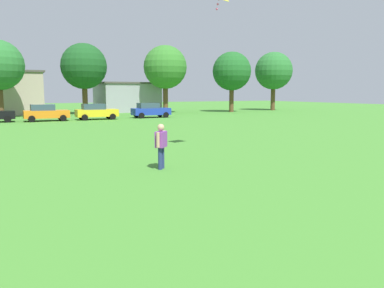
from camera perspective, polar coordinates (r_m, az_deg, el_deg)
ground_plane at (r=28.01m, az=-19.48°, el=1.40°), size 160.00×160.00×0.00m
adult_bystander at (r=14.33m, az=-4.65°, el=0.24°), size 0.60×0.64×1.71m
parked_car_orange_1 at (r=41.08m, az=-21.07°, el=4.41°), size 4.30×2.02×1.68m
parked_car_yellow_2 at (r=41.82m, az=-14.17°, el=4.74°), size 4.30×2.02×1.68m
parked_car_blue_3 at (r=43.97m, az=-6.26°, el=5.06°), size 4.30×2.02×1.68m
tree_center_left at (r=52.17m, az=-15.88°, el=11.09°), size 5.88×5.88×9.17m
tree_center_right at (r=53.99m, az=-4.03°, el=11.36°), size 5.99×5.99×9.34m
tree_right at (r=56.81m, az=5.98°, el=10.76°), size 5.61×5.61×8.75m
tree_far_right at (r=63.19m, az=12.12°, el=10.63°), size 5.94×5.94×9.25m
house_right at (r=58.80m, az=-9.78°, el=6.95°), size 8.63×8.41×4.33m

